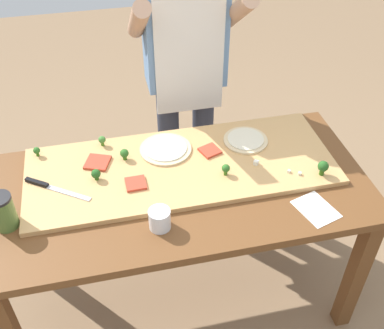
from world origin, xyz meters
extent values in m
plane|color=#896B4C|center=(0.00, 0.00, 0.00)|extent=(8.00, 8.00, 0.00)
cube|color=brown|center=(0.76, -0.33, 0.38)|extent=(0.07, 0.07, 0.75)
cube|color=brown|center=(-0.76, 0.33, 0.38)|extent=(0.07, 0.07, 0.75)
cube|color=brown|center=(0.76, 0.33, 0.38)|extent=(0.07, 0.07, 0.75)
cube|color=brown|center=(0.00, 0.00, 0.77)|extent=(1.63, 0.78, 0.04)
cube|color=tan|center=(0.03, 0.11, 0.80)|extent=(1.36, 0.53, 0.02)
cube|color=#B7BABF|center=(-0.46, 0.03, 0.82)|extent=(0.18, 0.13, 0.00)
cube|color=black|center=(-0.59, 0.12, 0.82)|extent=(0.10, 0.08, 0.02)
cylinder|color=beige|center=(0.36, 0.21, 0.82)|extent=(0.21, 0.21, 0.01)
cylinder|color=beige|center=(0.36, 0.21, 0.83)|extent=(0.17, 0.17, 0.01)
cylinder|color=beige|center=(-0.02, 0.22, 0.82)|extent=(0.24, 0.24, 0.01)
cylinder|color=silver|center=(-0.02, 0.22, 0.83)|extent=(0.19, 0.19, 0.01)
cube|color=#BC3D28|center=(-0.18, 0.02, 0.82)|extent=(0.09, 0.09, 0.01)
cube|color=#BC3D28|center=(-0.33, 0.20, 0.82)|extent=(0.13, 0.13, 0.01)
cube|color=#BC3D28|center=(0.18, 0.17, 0.82)|extent=(0.11, 0.11, 0.01)
cylinder|color=#2C5915|center=(0.61, -0.09, 0.83)|extent=(0.02, 0.02, 0.03)
sphere|color=#23561E|center=(0.61, -0.09, 0.86)|extent=(0.05, 0.05, 0.05)
cylinder|color=#2C5915|center=(-0.34, 0.09, 0.82)|extent=(0.02, 0.02, 0.02)
sphere|color=#23561E|center=(-0.34, 0.09, 0.85)|extent=(0.04, 0.04, 0.04)
cylinder|color=#366618|center=(-0.59, 0.31, 0.82)|extent=(0.01, 0.01, 0.02)
sphere|color=#2D6623|center=(-0.59, 0.31, 0.85)|extent=(0.03, 0.03, 0.03)
cylinder|color=#366618|center=(-0.21, 0.20, 0.82)|extent=(0.02, 0.02, 0.02)
sphere|color=#2D6623|center=(-0.21, 0.20, 0.85)|extent=(0.04, 0.04, 0.04)
cylinder|color=#487A23|center=(-0.30, 0.32, 0.83)|extent=(0.02, 0.02, 0.02)
sphere|color=#427F33|center=(-0.30, 0.32, 0.85)|extent=(0.03, 0.03, 0.03)
cylinder|color=#366618|center=(0.21, 0.00, 0.83)|extent=(0.02, 0.02, 0.02)
sphere|color=#2D6623|center=(0.21, 0.00, 0.85)|extent=(0.04, 0.04, 0.04)
cube|color=silver|center=(0.48, -0.05, 0.82)|extent=(0.02, 0.02, 0.01)
cube|color=white|center=(0.36, 0.03, 0.82)|extent=(0.03, 0.03, 0.02)
cube|color=white|center=(0.52, -0.07, 0.82)|extent=(0.02, 0.02, 0.01)
cylinder|color=white|center=(-0.12, -0.21, 0.83)|extent=(0.09, 0.09, 0.09)
cylinder|color=white|center=(-0.12, -0.21, 0.82)|extent=(0.08, 0.08, 0.05)
cylinder|color=#517033|center=(-0.70, -0.08, 0.86)|extent=(0.09, 0.09, 0.14)
cube|color=white|center=(0.51, -0.26, 0.79)|extent=(0.18, 0.20, 0.00)
cylinder|color=#333847|center=(0.07, 0.66, 0.45)|extent=(0.12, 0.12, 0.90)
cylinder|color=#333847|center=(0.27, 0.66, 0.45)|extent=(0.12, 0.12, 0.90)
cube|color=#6689B2|center=(0.17, 0.66, 1.18)|extent=(0.40, 0.20, 0.55)
cube|color=silver|center=(0.17, 0.56, 1.09)|extent=(0.34, 0.01, 0.60)
cylinder|color=tan|center=(-0.06, 0.56, 1.30)|extent=(0.08, 0.39, 0.31)
cylinder|color=tan|center=(0.40, 0.56, 1.30)|extent=(0.08, 0.39, 0.31)
camera|label=1|loc=(-0.26, -1.43, 2.15)|focal=43.43mm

